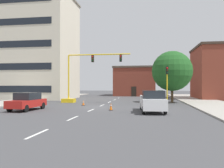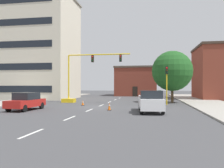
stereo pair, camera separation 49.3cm
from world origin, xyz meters
The scene contains 19 objects.
ground_plane centered at (0.00, 0.00, 0.00)m, with size 160.00×160.00×0.00m, color #424244.
sidewalk_left centered at (-13.47, 8.00, 0.07)m, with size 6.00×56.00×0.14m, color #9E998E.
sidewalk_right centered at (13.47, 8.00, 0.07)m, with size 6.00×56.00×0.14m, color #9E998E.
lane_stripe_seg_0 centered at (0.00, -14.00, 0.00)m, with size 0.16×2.40×0.01m, color silver.
lane_stripe_seg_1 centered at (0.00, -8.50, 0.00)m, with size 0.16×2.40×0.01m, color silver.
lane_stripe_seg_2 centered at (0.00, -3.00, 0.00)m, with size 0.16×2.40×0.01m, color silver.
lane_stripe_seg_3 centered at (0.00, 2.50, 0.00)m, with size 0.16×2.40×0.01m, color silver.
lane_stripe_seg_4 centered at (0.00, 8.00, 0.00)m, with size 0.16×2.40×0.01m, color silver.
lane_stripe_seg_5 centered at (0.00, 13.50, 0.00)m, with size 0.16×2.40×0.01m, color silver.
lane_stripe_seg_6 centered at (0.00, 19.00, 0.00)m, with size 0.16×2.40×0.01m, color silver.
building_tall_left centered at (-16.11, 14.82, 9.36)m, with size 16.26×11.04×18.69m.
building_brick_center centered at (2.54, 30.53, 3.41)m, with size 9.71×10.27×6.80m.
traffic_signal_gantry centered at (-4.34, 6.30, 2.28)m, with size 9.69×1.20×6.83m.
traffic_light_pole_right centered at (7.93, 4.47, 3.53)m, with size 0.32×0.47×4.80m.
tree_right_mid centered at (8.94, 8.32, 4.47)m, with size 5.67×5.67×7.31m.
pickup_truck_white centered at (5.92, -3.53, 0.97)m, with size 2.43×5.54×1.99m.
sedan_red_near_left centered at (-6.17, -4.00, 0.89)m, with size 2.06×4.58×1.74m.
traffic_cone_roadside_a centered at (1.94, -2.76, 0.36)m, with size 0.36×0.36×0.74m.
traffic_cone_roadside_b centered at (-2.23, 2.08, 0.31)m, with size 0.36×0.36×0.62m.
Camera 2 is at (5.96, -24.70, 2.45)m, focal length 36.52 mm.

